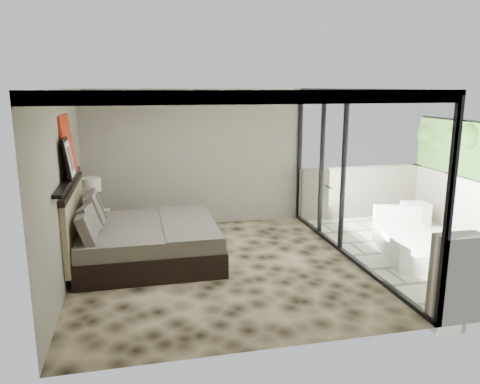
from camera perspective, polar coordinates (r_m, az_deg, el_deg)
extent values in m
plane|color=black|center=(7.61, -2.73, -9.13)|extent=(5.00, 5.00, 0.00)
cube|color=silver|center=(7.07, -2.98, 12.37)|extent=(4.50, 5.00, 0.02)
cube|color=gray|center=(9.64, -5.46, 4.11)|extent=(4.50, 0.02, 2.80)
cube|color=gray|center=(7.18, -20.74, 0.38)|extent=(0.02, 5.00, 2.80)
cube|color=white|center=(7.91, 13.42, 1.94)|extent=(0.08, 5.00, 2.80)
cube|color=beige|center=(9.03, 21.58, -6.88)|extent=(3.00, 5.00, 0.12)
cube|color=black|center=(7.25, -20.23, 1.34)|extent=(0.12, 2.20, 0.05)
cube|color=black|center=(7.97, -10.95, -6.85)|extent=(2.25, 2.14, 0.39)
cube|color=#5B554C|center=(7.87, -11.04, -4.72)|extent=(2.19, 2.08, 0.24)
cube|color=#535148|center=(7.88, -6.40, -3.62)|extent=(0.86, 2.12, 0.03)
cube|color=#96855F|center=(7.86, -19.56, -3.39)|extent=(0.08, 2.24, 1.07)
cube|color=black|center=(9.28, -17.15, -3.92)|extent=(0.53, 0.53, 0.53)
cone|color=black|center=(9.23, -17.51, -1.80)|extent=(0.21, 0.21, 0.18)
cone|color=black|center=(9.18, -17.59, -0.69)|extent=(0.21, 0.21, 0.18)
cylinder|color=silver|center=(9.13, -17.69, 0.88)|extent=(0.36, 0.36, 0.25)
cube|color=#BB3510|center=(7.57, -20.26, 5.44)|extent=(0.13, 0.90, 0.90)
cube|color=black|center=(7.14, -20.16, 3.84)|extent=(0.11, 0.50, 0.60)
cube|color=silver|center=(10.43, 20.57, -2.52)|extent=(0.52, 0.52, 0.47)
cube|color=silver|center=(8.55, 19.97, -6.34)|extent=(1.28, 1.90, 0.30)
cube|color=silver|center=(8.49, 20.07, -5.09)|extent=(1.22, 1.78, 0.09)
cube|color=silver|center=(9.20, 18.62, -2.70)|extent=(0.87, 0.35, 0.38)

